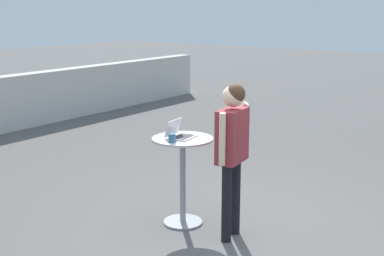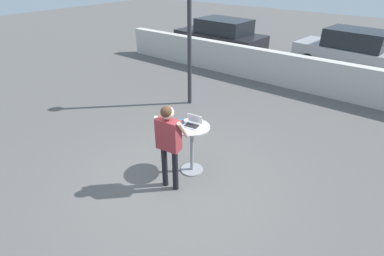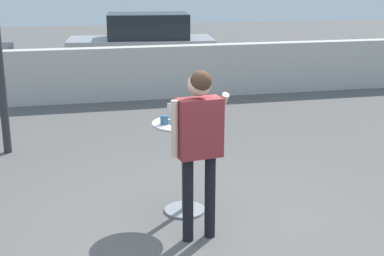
{
  "view_description": "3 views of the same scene",
  "coord_description": "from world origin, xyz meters",
  "px_view_note": "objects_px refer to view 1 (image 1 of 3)",
  "views": [
    {
      "loc": [
        -4.82,
        -3.05,
        2.54
      ],
      "look_at": [
        -0.08,
        0.42,
        1.19
      ],
      "focal_mm": 50.0,
      "sensor_mm": 36.0,
      "label": 1
    },
    {
      "loc": [
        3.05,
        -3.45,
        3.85
      ],
      "look_at": [
        0.13,
        0.33,
        1.19
      ],
      "focal_mm": 28.0,
      "sensor_mm": 36.0,
      "label": 2
    },
    {
      "loc": [
        -1.28,
        -4.9,
        2.59
      ],
      "look_at": [
        -0.07,
        0.2,
        1.09
      ],
      "focal_mm": 50.0,
      "sensor_mm": 36.0,
      "label": 3
    }
  ],
  "objects_px": {
    "cafe_table": "(183,168)",
    "standing_person": "(232,141)",
    "laptop": "(180,134)",
    "coffee_mug": "(172,138)"
  },
  "relations": [
    {
      "from": "cafe_table",
      "to": "standing_person",
      "type": "distance_m",
      "value": 0.8
    },
    {
      "from": "cafe_table",
      "to": "standing_person",
      "type": "xyz_separation_m",
      "value": [
        -0.0,
        -0.67,
        0.43
      ]
    },
    {
      "from": "coffee_mug",
      "to": "laptop",
      "type": "bearing_deg",
      "value": 15.4
    },
    {
      "from": "laptop",
      "to": "coffee_mug",
      "type": "height_order",
      "value": "laptop"
    },
    {
      "from": "coffee_mug",
      "to": "standing_person",
      "type": "relative_size",
      "value": 0.07
    },
    {
      "from": "laptop",
      "to": "coffee_mug",
      "type": "bearing_deg",
      "value": -164.6
    },
    {
      "from": "cafe_table",
      "to": "coffee_mug",
      "type": "distance_m",
      "value": 0.47
    },
    {
      "from": "coffee_mug",
      "to": "standing_person",
      "type": "bearing_deg",
      "value": -70.97
    },
    {
      "from": "cafe_table",
      "to": "standing_person",
      "type": "height_order",
      "value": "standing_person"
    },
    {
      "from": "laptop",
      "to": "standing_person",
      "type": "height_order",
      "value": "standing_person"
    }
  ]
}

